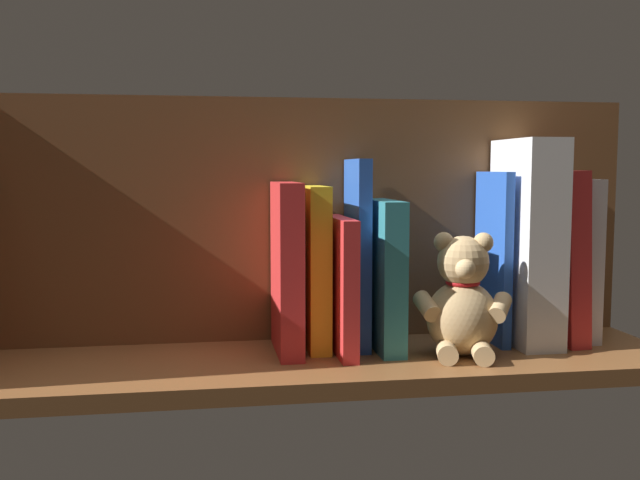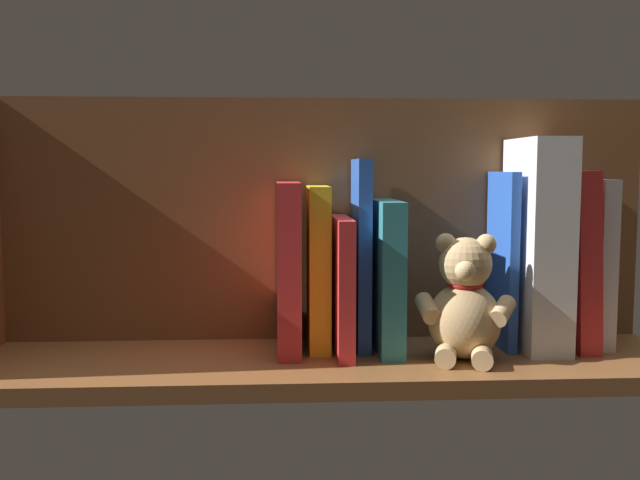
% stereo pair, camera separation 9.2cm
% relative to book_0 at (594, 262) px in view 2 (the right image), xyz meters
% --- Properties ---
extents(ground_plane, '(0.93, 0.25, 0.02)m').
position_rel_book_0_xyz_m(ground_plane, '(0.38, 0.04, -0.12)').
color(ground_plane, brown).
extents(shelf_back_panel, '(0.93, 0.02, 0.34)m').
position_rel_book_0_xyz_m(shelf_back_panel, '(0.38, -0.06, 0.06)').
color(shelf_back_panel, brown).
rests_on(shelf_back_panel, ground_plane).
extents(book_0, '(0.02, 0.10, 0.23)m').
position_rel_book_0_xyz_m(book_0, '(0.00, 0.00, 0.00)').
color(book_0, silver).
rests_on(book_0, ground_plane).
extents(book_1, '(0.04, 0.12, 0.24)m').
position_rel_book_0_xyz_m(book_1, '(0.03, 0.01, 0.01)').
color(book_1, red).
rests_on(book_1, ground_plane).
extents(dictionary_thick_white, '(0.06, 0.13, 0.28)m').
position_rel_book_0_xyz_m(dictionary_thick_white, '(0.08, 0.02, 0.03)').
color(dictionary_thick_white, silver).
rests_on(dictionary_thick_white, ground_plane).
extents(book_2, '(0.01, 0.11, 0.24)m').
position_rel_book_0_xyz_m(book_2, '(0.13, 0.00, 0.01)').
color(book_2, blue).
rests_on(book_2, ground_plane).
extents(teddy_bear, '(0.12, 0.12, 0.16)m').
position_rel_book_0_xyz_m(teddy_bear, '(0.19, 0.07, -0.04)').
color(teddy_bear, tan).
rests_on(teddy_bear, ground_plane).
extents(book_3, '(0.03, 0.13, 0.20)m').
position_rel_book_0_xyz_m(book_3, '(0.29, 0.02, -0.01)').
color(book_3, teal).
rests_on(book_3, ground_plane).
extents(book_4, '(0.02, 0.10, 0.25)m').
position_rel_book_0_xyz_m(book_4, '(0.32, -0.00, 0.01)').
color(book_4, blue).
rests_on(book_4, ground_plane).
extents(book_5, '(0.02, 0.15, 0.18)m').
position_rel_book_0_xyz_m(book_5, '(0.35, 0.02, -0.02)').
color(book_5, red).
rests_on(book_5, ground_plane).
extents(book_6, '(0.03, 0.10, 0.22)m').
position_rel_book_0_xyz_m(book_6, '(0.38, 0.00, -0.00)').
color(book_6, yellow).
rests_on(book_6, ground_plane).
extents(book_7, '(0.03, 0.13, 0.22)m').
position_rel_book_0_xyz_m(book_7, '(0.42, 0.01, -0.00)').
color(book_7, red).
rests_on(book_7, ground_plane).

